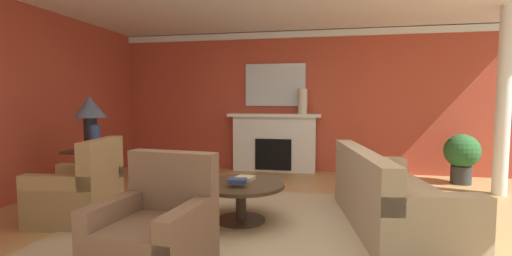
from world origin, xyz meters
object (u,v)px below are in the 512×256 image
table_lamp (90,112)px  vase_mantel_right (303,101)px  armchair_near_window (79,194)px  side_table (92,170)px  fireplace (274,144)px  sofa (389,201)px  mantel_mirror (275,85)px  potted_plant (462,155)px  armchair_facing_fireplace (156,236)px  coffee_table (241,193)px  vase_on_side_table (95,138)px

table_lamp → vase_mantel_right: (2.80, 2.37, 0.15)m
armchair_near_window → side_table: armchair_near_window is taller
fireplace → sofa: bearing=-59.3°
mantel_mirror → potted_plant: 3.48m
armchair_near_window → side_table: 0.98m
armchair_facing_fireplace → table_lamp: 2.83m
fireplace → potted_plant: size_ratio=2.16×
coffee_table → side_table: (-2.30, 0.55, 0.06)m
armchair_facing_fireplace → side_table: (-1.92, 1.86, 0.09)m
fireplace → side_table: bearing=-132.9°
mantel_mirror → coffee_table: bearing=-89.1°
vase_on_side_table → mantel_mirror: bearing=51.7°
fireplace → table_lamp: table_lamp is taller
sofa → mantel_mirror: bearing=119.7°
armchair_near_window → side_table: (-0.46, 0.87, 0.09)m
coffee_table → armchair_facing_fireplace: bearing=-106.4°
table_lamp → vase_on_side_table: size_ratio=2.09×
table_lamp → potted_plant: 5.86m
mantel_mirror → coffee_table: mantel_mirror is taller
mantel_mirror → table_lamp: (-2.25, -2.54, -0.47)m
side_table → vase_mantel_right: vase_mantel_right is taller
vase_mantel_right → vase_on_side_table: bearing=-136.8°
sofa → vase_on_side_table: bearing=175.6°
mantel_mirror → vase_mantel_right: size_ratio=2.48×
fireplace → armchair_facing_fireplace: fireplace is taller
vase_mantel_right → side_table: bearing=-139.8°
sofa → armchair_facing_fireplace: size_ratio=2.32×
coffee_table → vase_on_side_table: vase_on_side_table is taller
side_table → fireplace: bearing=47.1°
sofa → coffee_table: 1.64m
potted_plant → mantel_mirror: bearing=170.1°
armchair_facing_fireplace → side_table: 2.67m
vase_mantel_right → potted_plant: (2.67, -0.39, -0.88)m
coffee_table → vase_on_side_table: size_ratio=2.78×
armchair_near_window → vase_mantel_right: 4.14m
fireplace → potted_plant: 3.25m
armchair_near_window → armchair_facing_fireplace: same height
sofa → vase_mantel_right: size_ratio=4.62×
side_table → table_lamp: table_lamp is taller
fireplace → armchair_near_window: 3.75m
fireplace → coffee_table: size_ratio=1.80×
mantel_mirror → table_lamp: bearing=-131.6°
potted_plant → sofa: bearing=-122.7°
fireplace → potted_plant: (3.22, -0.44, -0.05)m
coffee_table → vase_mantel_right: bearing=80.3°
coffee_table → vase_on_side_table: bearing=168.7°
mantel_mirror → side_table: (-2.25, -2.54, -1.29)m
sofa → vase_on_side_table: vase_on_side_table is taller
mantel_mirror → vase_mantel_right: (0.55, -0.17, -0.32)m
table_lamp → potted_plant: bearing=19.9°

